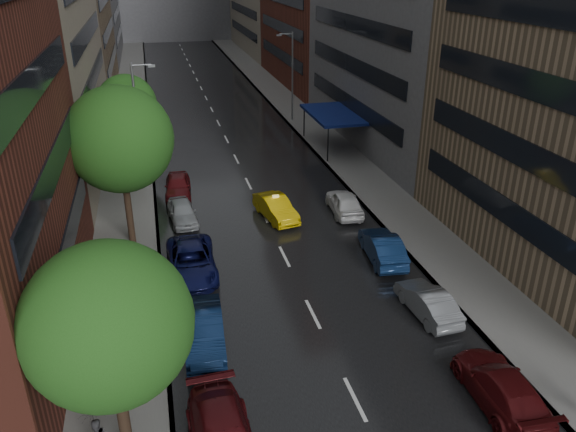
% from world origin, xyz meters
% --- Properties ---
extents(road, '(14.00, 140.00, 0.01)m').
position_xyz_m(road, '(0.00, 50.00, 0.01)').
color(road, black).
rests_on(road, ground).
extents(sidewalk_left, '(4.00, 140.00, 0.15)m').
position_xyz_m(sidewalk_left, '(-9.00, 50.00, 0.07)').
color(sidewalk_left, gray).
rests_on(sidewalk_left, ground).
extents(sidewalk_right, '(4.00, 140.00, 0.15)m').
position_xyz_m(sidewalk_right, '(9.00, 50.00, 0.07)').
color(sidewalk_right, gray).
rests_on(sidewalk_right, ground).
extents(tree_near, '(5.25, 5.25, 8.36)m').
position_xyz_m(tree_near, '(-8.60, 3.01, 5.72)').
color(tree_near, '#382619').
rests_on(tree_near, ground).
extents(tree_mid, '(6.05, 6.05, 9.64)m').
position_xyz_m(tree_mid, '(-8.60, 19.74, 6.60)').
color(tree_mid, '#382619').
rests_on(tree_mid, ground).
extents(tree_far, '(4.77, 4.77, 7.61)m').
position_xyz_m(tree_far, '(-8.60, 34.23, 5.20)').
color(tree_far, '#382619').
rests_on(tree_far, ground).
extents(taxi, '(2.45, 4.77, 1.50)m').
position_xyz_m(taxi, '(0.68, 21.33, 0.75)').
color(taxi, yellow).
rests_on(taxi, ground).
extents(parked_cars_left, '(2.71, 29.55, 1.60)m').
position_xyz_m(parked_cars_left, '(-5.40, 13.93, 0.78)').
color(parked_cars_left, '#501013').
rests_on(parked_cars_left, ground).
extents(parked_cars_right, '(2.38, 23.62, 1.58)m').
position_xyz_m(parked_cars_right, '(5.40, 11.17, 0.77)').
color(parked_cars_right, '#4E0F11').
rests_on(parked_cars_right, ground).
extents(ped_black_umbrella, '(0.96, 0.98, 2.09)m').
position_xyz_m(ped_black_umbrella, '(-9.60, 3.31, 1.39)').
color(ped_black_umbrella, '#515055').
rests_on(ped_black_umbrella, sidewalk_left).
extents(street_lamp_left, '(1.74, 0.22, 9.00)m').
position_xyz_m(street_lamp_left, '(-7.72, 30.00, 4.89)').
color(street_lamp_left, gray).
rests_on(street_lamp_left, sidewalk_left).
extents(street_lamp_right, '(1.74, 0.22, 9.00)m').
position_xyz_m(street_lamp_right, '(7.72, 45.00, 4.89)').
color(street_lamp_right, gray).
rests_on(street_lamp_right, sidewalk_right).
extents(awning, '(4.00, 8.00, 3.12)m').
position_xyz_m(awning, '(8.98, 35.00, 3.13)').
color(awning, navy).
rests_on(awning, sidewalk_right).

